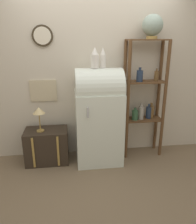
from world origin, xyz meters
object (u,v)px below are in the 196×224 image
Objects in this scene: desk_lamp at (39,112)px; vase_center at (103,58)px; suitcase_trunk at (47,146)px; vase_left at (95,58)px; globe at (153,26)px; refrigerator at (99,115)px.

vase_center is at bearing -0.59° from desk_lamp.
suitcase_trunk is 2.27× the size of vase_left.
desk_lamp is at bearing -177.47° from globe.
desk_lamp is at bearing 179.41° from vase_center.
refrigerator is 0.82m from vase_center.
vase_center is at bearing -173.43° from globe.
vase_center is (0.11, 0.02, -0.00)m from vase_left.
vase_left is 1.01× the size of vase_center.
suitcase_trunk is at bearing 20.88° from desk_lamp.
vase_left is 0.77× the size of desk_lamp.
suitcase_trunk is 1.92× the size of globe.
vase_center is at bearing -2.54° from suitcase_trunk.
refrigerator is 2.25× the size of suitcase_trunk.
desk_lamp is (-0.86, 0.02, 0.08)m from refrigerator.
suitcase_trunk is at bearing 177.46° from vase_center.
suitcase_trunk is 1.49m from vase_left.
refrigerator is at bearing -1.38° from desk_lamp.
desk_lamp is (-0.81, 0.03, -0.74)m from vase_left.
refrigerator is 0.87m from desk_lamp.
refrigerator is 3.91× the size of desk_lamp.
globe is at bearing 6.90° from refrigerator.
desk_lamp is (-0.92, 0.01, -0.74)m from vase_center.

